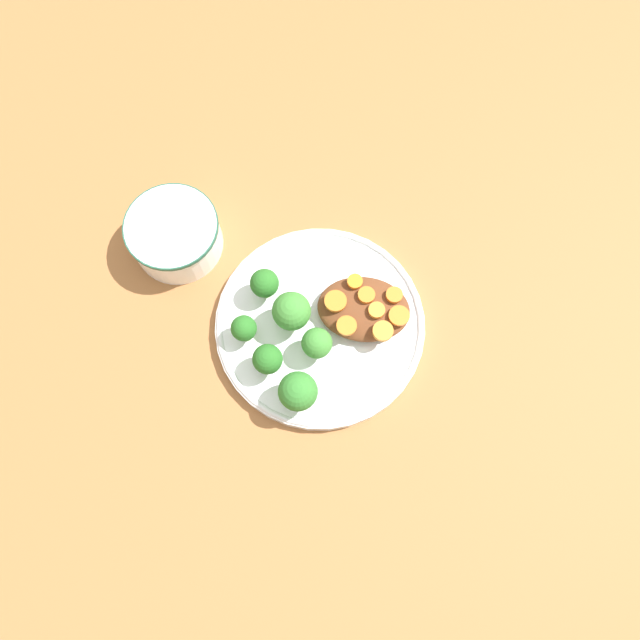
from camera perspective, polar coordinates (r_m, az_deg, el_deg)
ground_plane at (r=0.80m, az=0.00°, el=-0.69°), size 4.00×4.00×0.00m
plate at (r=0.79m, az=0.00°, el=-0.45°), size 0.27×0.27×0.02m
dip_bowl at (r=0.84m, az=-13.16°, el=7.68°), size 0.12×0.12×0.06m
stew_mound at (r=0.78m, az=4.01°, el=1.01°), size 0.12×0.09×0.03m
broccoli_floret_0 at (r=0.75m, az=-4.80°, el=-3.64°), size 0.04×0.04×0.05m
broccoli_floret_1 at (r=0.78m, az=-5.09°, el=3.31°), size 0.04×0.04×0.05m
broccoli_floret_2 at (r=0.76m, az=-2.57°, el=1.10°), size 0.05×0.05×0.06m
broccoli_floret_3 at (r=0.75m, az=-0.56°, el=-2.13°), size 0.04×0.04×0.05m
broccoli_floret_4 at (r=0.77m, az=-6.96°, el=-0.81°), size 0.03×0.03×0.05m
broccoli_floret_5 at (r=0.73m, az=-2.03°, el=-6.57°), size 0.05×0.05×0.06m
carrot_slice_0 at (r=0.77m, az=4.26°, el=2.29°), size 0.02×0.02×0.01m
carrot_slice_1 at (r=0.77m, az=1.43°, el=1.73°), size 0.03×0.03×0.01m
carrot_slice_2 at (r=0.78m, az=3.21°, el=3.54°), size 0.02×0.02×0.01m
carrot_slice_3 at (r=0.77m, az=7.25°, el=0.40°), size 0.03×0.03×0.00m
carrot_slice_4 at (r=0.76m, az=5.77°, el=-1.02°), size 0.03×0.03×0.01m
carrot_slice_5 at (r=0.76m, az=2.45°, el=-0.53°), size 0.02×0.02×0.01m
carrot_slice_6 at (r=0.78m, az=6.80°, el=2.29°), size 0.02×0.02×0.01m
carrot_slice_7 at (r=0.77m, az=5.20°, el=0.89°), size 0.02×0.02×0.01m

